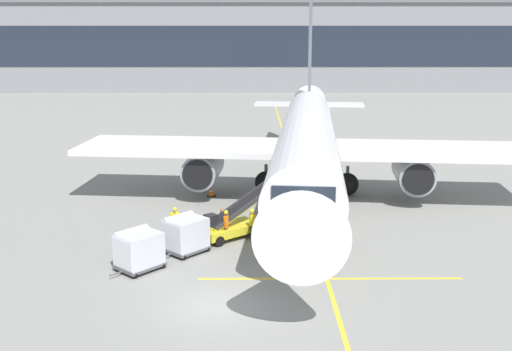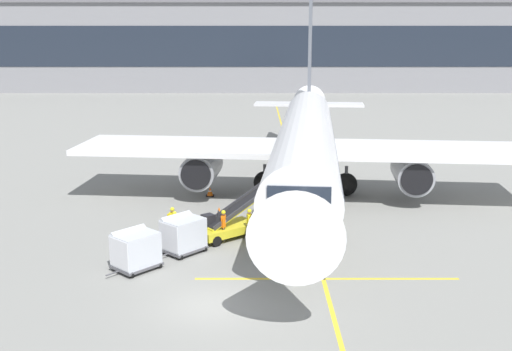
{
  "view_description": "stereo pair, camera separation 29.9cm",
  "coord_description": "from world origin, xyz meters",
  "px_view_note": "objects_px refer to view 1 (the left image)",
  "views": [
    {
      "loc": [
        1.69,
        -23.07,
        10.97
      ],
      "look_at": [
        1.86,
        9.67,
        3.15
      ],
      "focal_mm": 42.67,
      "sensor_mm": 36.0,
      "label": 1
    },
    {
      "loc": [
        1.99,
        -23.07,
        10.97
      ],
      "look_at": [
        1.86,
        9.67,
        3.15
      ],
      "focal_mm": 42.67,
      "sensor_mm": 36.0,
      "label": 2
    }
  ],
  "objects_px": {
    "baggage_cart_second": "(138,249)",
    "ground_crew_wingwalker": "(252,222)",
    "safety_cone_engine_keepout": "(211,192)",
    "ground_crew_by_loader": "(177,225)",
    "parked_airplane": "(307,142)",
    "baggage_cart_lead": "(185,234)",
    "ground_crew_by_carts": "(175,221)",
    "ground_crew_marshaller": "(226,224)",
    "belt_loader": "(233,222)",
    "safety_cone_wingtip": "(221,213)"
  },
  "relations": [
    {
      "from": "baggage_cart_second",
      "to": "ground_crew_wingwalker",
      "type": "bearing_deg",
      "value": 37.62
    },
    {
      "from": "parked_airplane",
      "to": "ground_crew_wingwalker",
      "type": "distance_m",
      "value": 9.75
    },
    {
      "from": "belt_loader",
      "to": "ground_crew_wingwalker",
      "type": "distance_m",
      "value": 1.19
    },
    {
      "from": "parked_airplane",
      "to": "baggage_cart_lead",
      "type": "height_order",
      "value": "parked_airplane"
    },
    {
      "from": "ground_crew_by_loader",
      "to": "safety_cone_wingtip",
      "type": "relative_size",
      "value": 2.58
    },
    {
      "from": "ground_crew_by_loader",
      "to": "parked_airplane",
      "type": "bearing_deg",
      "value": 50.1
    },
    {
      "from": "baggage_cart_lead",
      "to": "safety_cone_wingtip",
      "type": "height_order",
      "value": "baggage_cart_lead"
    },
    {
      "from": "baggage_cart_lead",
      "to": "baggage_cart_second",
      "type": "xyz_separation_m",
      "value": [
        -1.96,
        -2.25,
        0.0
      ]
    },
    {
      "from": "parked_airplane",
      "to": "safety_cone_wingtip",
      "type": "distance_m",
      "value": 7.98
    },
    {
      "from": "baggage_cart_lead",
      "to": "ground_crew_by_carts",
      "type": "relative_size",
      "value": 1.46
    },
    {
      "from": "baggage_cart_lead",
      "to": "ground_crew_by_carts",
      "type": "height_order",
      "value": "baggage_cart_lead"
    },
    {
      "from": "baggage_cart_lead",
      "to": "safety_cone_engine_keepout",
      "type": "height_order",
      "value": "baggage_cart_lead"
    },
    {
      "from": "parked_airplane",
      "to": "baggage_cart_second",
      "type": "bearing_deg",
      "value": -125.2
    },
    {
      "from": "ground_crew_by_carts",
      "to": "ground_crew_wingwalker",
      "type": "bearing_deg",
      "value": -4.12
    },
    {
      "from": "parked_airplane",
      "to": "ground_crew_by_loader",
      "type": "bearing_deg",
      "value": -129.9
    },
    {
      "from": "parked_airplane",
      "to": "ground_crew_marshaller",
      "type": "xyz_separation_m",
      "value": [
        -5.01,
        -8.86,
        -2.78
      ]
    },
    {
      "from": "ground_crew_wingwalker",
      "to": "safety_cone_wingtip",
      "type": "height_order",
      "value": "ground_crew_wingwalker"
    },
    {
      "from": "ground_crew_wingwalker",
      "to": "safety_cone_engine_keepout",
      "type": "xyz_separation_m",
      "value": [
        -2.78,
        8.92,
        -0.69
      ]
    },
    {
      "from": "safety_cone_engine_keepout",
      "to": "ground_crew_by_loader",
      "type": "bearing_deg",
      "value": -97.0
    },
    {
      "from": "ground_crew_by_carts",
      "to": "ground_crew_marshaller",
      "type": "relative_size",
      "value": 1.0
    },
    {
      "from": "baggage_cart_second",
      "to": "ground_crew_marshaller",
      "type": "relative_size",
      "value": 1.46
    },
    {
      "from": "baggage_cart_lead",
      "to": "ground_crew_wingwalker",
      "type": "xyz_separation_m",
      "value": [
        3.36,
        1.85,
        -0.0
      ]
    },
    {
      "from": "parked_airplane",
      "to": "safety_cone_wingtip",
      "type": "bearing_deg",
      "value": -139.96
    },
    {
      "from": "baggage_cart_lead",
      "to": "ground_crew_by_loader",
      "type": "xyz_separation_m",
      "value": [
        -0.57,
        1.39,
        -0.0
      ]
    },
    {
      "from": "parked_airplane",
      "to": "ground_crew_by_carts",
      "type": "xyz_separation_m",
      "value": [
        -7.79,
        -8.3,
        -2.78
      ]
    },
    {
      "from": "ground_crew_marshaller",
      "to": "safety_cone_engine_keepout",
      "type": "distance_m",
      "value": 9.31
    },
    {
      "from": "parked_airplane",
      "to": "ground_crew_by_loader",
      "type": "height_order",
      "value": "parked_airplane"
    },
    {
      "from": "baggage_cart_second",
      "to": "safety_cone_wingtip",
      "type": "xyz_separation_m",
      "value": [
        3.46,
        8.08,
        -0.67
      ]
    },
    {
      "from": "ground_crew_wingwalker",
      "to": "safety_cone_engine_keepout",
      "type": "height_order",
      "value": "ground_crew_wingwalker"
    },
    {
      "from": "ground_crew_wingwalker",
      "to": "ground_crew_marshaller",
      "type": "bearing_deg",
      "value": -169.29
    },
    {
      "from": "ground_crew_marshaller",
      "to": "ground_crew_wingwalker",
      "type": "height_order",
      "value": "same"
    },
    {
      "from": "baggage_cart_second",
      "to": "ground_crew_by_carts",
      "type": "height_order",
      "value": "baggage_cart_second"
    },
    {
      "from": "ground_crew_by_loader",
      "to": "ground_crew_wingwalker",
      "type": "relative_size",
      "value": 1.0
    },
    {
      "from": "ground_crew_marshaller",
      "to": "ground_crew_wingwalker",
      "type": "xyz_separation_m",
      "value": [
        1.37,
        0.26,
        0.0
      ]
    },
    {
      "from": "baggage_cart_second",
      "to": "safety_cone_engine_keepout",
      "type": "bearing_deg",
      "value": 78.96
    },
    {
      "from": "ground_crew_wingwalker",
      "to": "ground_crew_by_loader",
      "type": "bearing_deg",
      "value": -173.41
    },
    {
      "from": "baggage_cart_lead",
      "to": "ground_crew_wingwalker",
      "type": "distance_m",
      "value": 3.84
    },
    {
      "from": "belt_loader",
      "to": "ground_crew_by_carts",
      "type": "bearing_deg",
      "value": -176.0
    },
    {
      "from": "belt_loader",
      "to": "baggage_cart_lead",
      "type": "height_order",
      "value": "belt_loader"
    },
    {
      "from": "ground_crew_by_carts",
      "to": "safety_cone_wingtip",
      "type": "xyz_separation_m",
      "value": [
        2.28,
        3.68,
        -0.67
      ]
    },
    {
      "from": "baggage_cart_second",
      "to": "safety_cone_engine_keepout",
      "type": "relative_size",
      "value": 4.06
    },
    {
      "from": "ground_crew_by_carts",
      "to": "safety_cone_engine_keepout",
      "type": "distance_m",
      "value": 8.75
    },
    {
      "from": "ground_crew_by_loader",
      "to": "ground_crew_marshaller",
      "type": "bearing_deg",
      "value": 4.35
    },
    {
      "from": "belt_loader",
      "to": "safety_cone_engine_keepout",
      "type": "relative_size",
      "value": 7.85
    },
    {
      "from": "baggage_cart_lead",
      "to": "ground_crew_by_carts",
      "type": "distance_m",
      "value": 2.28
    },
    {
      "from": "ground_crew_by_carts",
      "to": "baggage_cart_lead",
      "type": "bearing_deg",
      "value": -69.91
    },
    {
      "from": "safety_cone_wingtip",
      "to": "parked_airplane",
      "type": "bearing_deg",
      "value": 40.04
    },
    {
      "from": "belt_loader",
      "to": "ground_crew_marshaller",
      "type": "height_order",
      "value": "belt_loader"
    },
    {
      "from": "baggage_cart_second",
      "to": "ground_crew_wingwalker",
      "type": "relative_size",
      "value": 1.46
    },
    {
      "from": "belt_loader",
      "to": "baggage_cart_second",
      "type": "xyz_separation_m",
      "value": [
        -4.26,
        -4.62,
        0.15
      ]
    }
  ]
}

